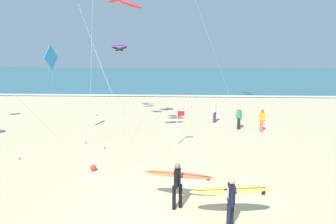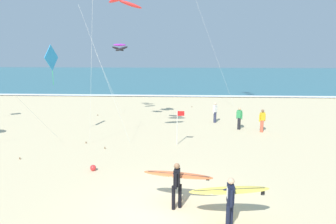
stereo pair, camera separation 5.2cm
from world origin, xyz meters
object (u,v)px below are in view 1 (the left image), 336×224
lifeguard_flag (178,124)px  bystander_green_top (239,118)px  surfer_lead (178,179)px  kite_arc_violet_mid (119,48)px  kite_diamond_cobalt_low (51,59)px  bystander_white_top (215,112)px  surfer_trailing (230,195)px  beach_ball (93,168)px  bystander_yellow_top (262,121)px

lifeguard_flag → bystander_green_top: bearing=41.1°
surfer_lead → kite_arc_violet_mid: bearing=108.4°
kite_diamond_cobalt_low → bystander_white_top: bearing=25.4°
surfer_lead → kite_diamond_cobalt_low: bearing=134.4°
surfer_trailing → beach_ball: bearing=143.8°
surfer_lead → bystander_white_top: (2.65, 12.97, -0.24)m
kite_diamond_cobalt_low → bystander_white_top: kite_diamond_cobalt_low is taller
beach_ball → kite_diamond_cobalt_low: bearing=127.6°
kite_arc_violet_mid → bystander_white_top: size_ratio=3.82×
lifeguard_flag → beach_ball: (-3.90, -4.22, -1.13)m
surfer_lead → surfer_trailing: 2.02m
surfer_lead → kite_diamond_cobalt_low: kite_diamond_cobalt_low is taller
bystander_white_top → bystander_green_top: (1.50, -1.99, 0.00)m
lifeguard_flag → beach_ball: size_ratio=7.50×
surfer_lead → bystander_yellow_top: surfer_lead is taller
surfer_trailing → kite_arc_violet_mid: kite_arc_violet_mid is taller
bystander_white_top → bystander_yellow_top: 3.95m
bystander_white_top → bystander_green_top: same height
lifeguard_flag → beach_ball: 5.86m
kite_diamond_cobalt_low → bystander_yellow_top: size_ratio=3.69×
surfer_lead → beach_ball: size_ratio=9.20×
bystander_green_top → lifeguard_flag: size_ratio=0.76×
surfer_trailing → bystander_yellow_top: (3.92, 11.46, -0.24)m
surfer_lead → bystander_white_top: size_ratio=1.62×
surfer_trailing → kite_diamond_cobalt_low: (-9.51, 9.13, 3.94)m
bystander_yellow_top → bystander_white_top: bearing=138.0°
kite_diamond_cobalt_low → beach_ball: bearing=-52.4°
bystander_yellow_top → beach_ball: bystander_yellow_top is taller
surfer_trailing → beach_ball: 7.11m
surfer_trailing → bystander_white_top: size_ratio=1.62×
surfer_lead → bystander_yellow_top: size_ratio=1.62×
kite_arc_violet_mid → bystander_green_top: kite_arc_violet_mid is taller
kite_diamond_cobalt_low → bystander_white_top: (10.48, 4.97, -4.18)m
kite_arc_violet_mid → bystander_green_top: bearing=-27.0°
kite_diamond_cobalt_low → lifeguard_flag: 8.60m
bystander_green_top → lifeguard_flag: bearing=-138.9°
kite_diamond_cobalt_low → lifeguard_flag: (7.72, -0.74, -3.72)m
kite_arc_violet_mid → kite_diamond_cobalt_low: kite_arc_violet_mid is taller
bystander_yellow_top → surfer_trailing: bearing=-108.9°
kite_diamond_cobalt_low → bystander_green_top: (11.98, 2.97, -4.18)m
surfer_trailing → beach_ball: surfer_trailing is taller
surfer_trailing → kite_diamond_cobalt_low: 13.76m
bystander_white_top → lifeguard_flag: 6.36m
surfer_trailing → bystander_green_top: surfer_trailing is taller
bystander_green_top → kite_arc_violet_mid: bearing=153.0°
surfer_trailing → bystander_yellow_top: size_ratio=1.62×
kite_diamond_cobalt_low → kite_arc_violet_mid: bearing=71.7°
kite_arc_violet_mid → bystander_green_top: (9.41, -4.80, -4.94)m
surfer_trailing → bystander_white_top: surfer_trailing is taller
surfer_lead → lifeguard_flag: (-0.12, 7.26, 0.22)m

